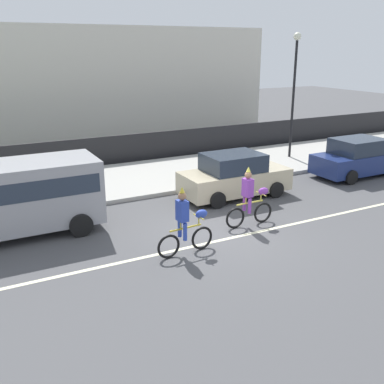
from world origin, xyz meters
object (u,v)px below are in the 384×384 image
at_px(parked_car_navy, 358,158).
at_px(parade_cyclist_purple, 250,200).
at_px(parked_car_beige, 234,176).
at_px(street_lamp_post, 295,77).
at_px(parked_van_grey, 14,194).
at_px(parade_cyclist_cobalt, 186,225).

bearing_deg(parked_car_navy, parade_cyclist_purple, -160.81).
bearing_deg(parked_car_beige, street_lamp_post, 32.68).
bearing_deg(parked_van_grey, parade_cyclist_purple, -21.82).
xyz_separation_m(parade_cyclist_cobalt, street_lamp_post, (9.44, 7.16, 3.15)).
height_order(parked_van_grey, parked_car_beige, parked_van_grey).
relative_size(parked_car_navy, parked_car_beige, 1.00).
xyz_separation_m(parade_cyclist_cobalt, parade_cyclist_purple, (2.69, 0.89, 0.00)).
height_order(parked_car_beige, street_lamp_post, street_lamp_post).
height_order(parade_cyclist_purple, parked_van_grey, parked_van_grey).
relative_size(parade_cyclist_cobalt, street_lamp_post, 0.33).
relative_size(parade_cyclist_cobalt, parked_van_grey, 0.38).
xyz_separation_m(parade_cyclist_purple, parked_car_navy, (7.45, 2.59, -0.06)).
height_order(parade_cyclist_purple, street_lamp_post, street_lamp_post).
bearing_deg(parked_car_beige, parked_car_navy, -0.81).
xyz_separation_m(parked_van_grey, parked_car_beige, (7.68, 0.07, -0.50)).
relative_size(parked_van_grey, street_lamp_post, 0.85).
distance_m(parade_cyclist_purple, parked_car_beige, 2.92).
bearing_deg(parked_car_navy, parked_van_grey, 179.91).
distance_m(parked_car_beige, street_lamp_post, 7.38).
relative_size(parade_cyclist_cobalt, parked_car_beige, 0.47).
bearing_deg(parked_car_beige, parked_van_grey, -179.49).
bearing_deg(parked_car_navy, parade_cyclist_cobalt, -161.06).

